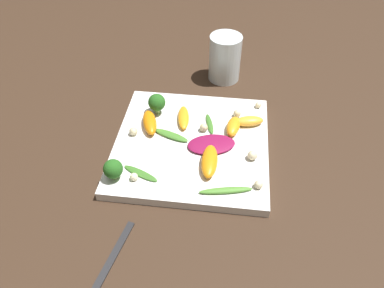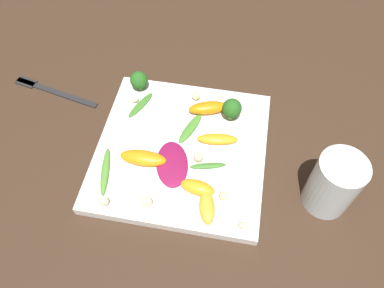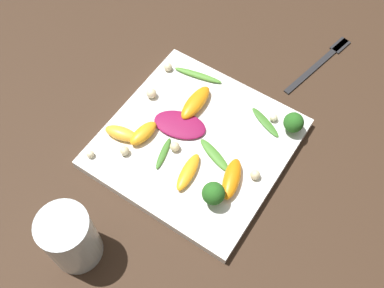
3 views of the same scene
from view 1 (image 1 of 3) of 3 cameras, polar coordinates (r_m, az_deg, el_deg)
ground_plane at (r=0.73m, az=-0.07°, el=-0.62°), size 2.40×2.40×0.00m
plate at (r=0.73m, az=-0.07°, el=-0.11°), size 0.29×0.29×0.02m
drinking_glass at (r=0.89m, az=5.02°, el=12.92°), size 0.07×0.07×0.11m
fork at (r=0.58m, az=-14.39°, el=-20.32°), size 0.18×0.05×0.01m
radicchio_leaf_0 at (r=0.71m, az=2.96°, el=-0.04°), size 0.07×0.10×0.01m
orange_segment_0 at (r=0.67m, az=2.68°, el=-2.62°), size 0.08×0.03×0.02m
orange_segment_1 at (r=0.75m, az=-6.46°, el=3.30°), size 0.08×0.05×0.02m
orange_segment_2 at (r=0.76m, az=-1.30°, el=4.05°), size 0.07×0.03×0.01m
orange_segment_3 at (r=0.74m, az=6.30°, el=2.70°), size 0.06×0.03×0.02m
orange_segment_4 at (r=0.76m, az=8.67°, el=3.46°), size 0.04×0.06×0.02m
broccoli_floret_0 at (r=0.77m, az=-5.39°, el=6.29°), size 0.04×0.04×0.05m
broccoli_floret_1 at (r=0.65m, az=-11.93°, el=-3.76°), size 0.03×0.03×0.04m
arugula_sprig_0 at (r=0.73m, az=-3.23°, el=1.36°), size 0.04×0.08×0.01m
arugula_sprig_1 at (r=0.64m, az=5.15°, el=-7.06°), size 0.03×0.09×0.01m
arugula_sprig_2 at (r=0.75m, az=2.71°, el=3.09°), size 0.06×0.03×0.01m
arugula_sprig_3 at (r=0.67m, az=-7.84°, el=-4.46°), size 0.04×0.07×0.00m
macadamia_nut_0 at (r=0.69m, az=9.19°, el=-1.72°), size 0.02×0.02×0.02m
macadamia_nut_1 at (r=0.81m, az=10.04°, el=5.87°), size 0.01×0.01×0.01m
macadamia_nut_2 at (r=0.65m, az=10.12°, el=-6.09°), size 0.02×0.02×0.02m
macadamia_nut_3 at (r=0.74m, az=1.80°, el=2.53°), size 0.02×0.02×0.02m
macadamia_nut_4 at (r=0.77m, az=6.89°, el=4.64°), size 0.02×0.02×0.02m
macadamia_nut_5 at (r=0.74m, az=-8.92°, el=1.92°), size 0.02×0.02×0.02m
macadamia_nut_6 at (r=0.66m, az=-8.84°, el=-4.97°), size 0.01×0.01×0.01m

